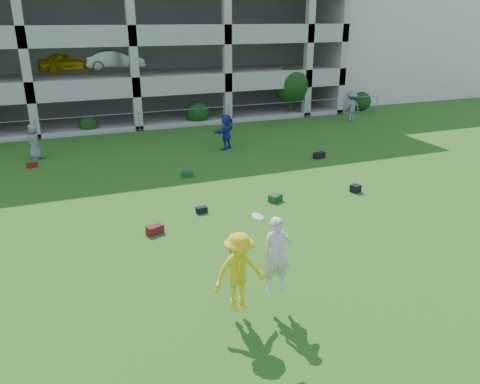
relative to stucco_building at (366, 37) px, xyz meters
name	(u,v)px	position (x,y,z in m)	size (l,w,h in m)	color
ground	(266,277)	(-23.00, -28.00, -5.00)	(100.00, 100.00, 0.00)	#235114
stucco_building	(366,37)	(0.00, 0.00, 0.00)	(16.00, 14.00, 10.00)	beige
bystander_c	(34,142)	(-28.98, -13.26, -4.11)	(0.87, 0.57, 1.78)	slate
bystander_d	(226,132)	(-19.41, -15.02, -4.04)	(1.77, 0.56, 1.91)	navy
bystander_f	(351,107)	(-9.00, -11.44, -3.99)	(1.31, 0.75, 2.02)	slate
bag_red_a	(155,230)	(-25.25, -24.13, -4.86)	(0.55, 0.30, 0.28)	#58170F
bag_black_b	(202,210)	(-23.29, -23.00, -4.89)	(0.40, 0.25, 0.22)	black
bag_green_c	(275,198)	(-20.28, -22.97, -4.87)	(0.50, 0.35, 0.26)	#153B19
crate_d	(356,188)	(-16.78, -23.26, -4.85)	(0.35, 0.35, 0.30)	black
bag_black_e	(319,155)	(-15.64, -18.45, -4.85)	(0.60, 0.30, 0.30)	black
bag_red_f	(32,165)	(-29.17, -14.72, -4.88)	(0.45, 0.28, 0.24)	#51100E
bag_green_g	(187,174)	(-22.68, -18.83, -4.88)	(0.50, 0.30, 0.25)	#153B18
frisbee_contest	(249,268)	(-24.13, -29.45, -3.70)	(2.03, 0.85, 2.42)	yellow
parking_garage	(112,27)	(-23.01, -0.30, 1.01)	(30.00, 14.00, 12.00)	#9E998C
fence	(139,121)	(-23.00, -9.00, -4.39)	(36.06, 0.06, 1.20)	gray
shrub_row	(205,101)	(-18.41, -8.30, -3.49)	(34.38, 2.52, 3.50)	#163D11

